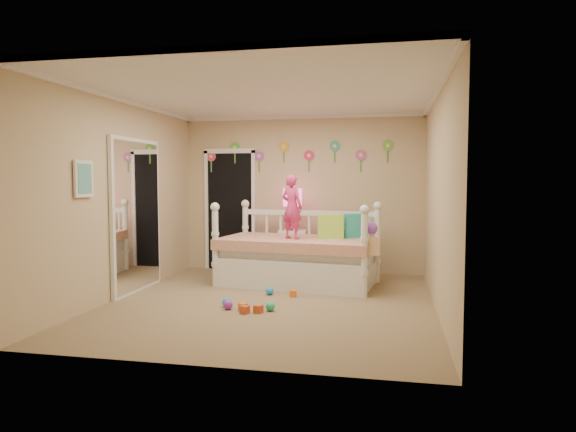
% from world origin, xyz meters
% --- Properties ---
extents(floor, '(4.00, 4.50, 0.01)m').
position_xyz_m(floor, '(0.00, 0.00, 0.00)').
color(floor, '#7F684C').
rests_on(floor, ground).
extents(ceiling, '(4.00, 4.50, 0.01)m').
position_xyz_m(ceiling, '(0.00, 0.00, 2.60)').
color(ceiling, white).
rests_on(ceiling, floor).
extents(back_wall, '(4.00, 0.01, 2.60)m').
position_xyz_m(back_wall, '(0.00, 2.25, 1.30)').
color(back_wall, tan).
rests_on(back_wall, floor).
extents(left_wall, '(0.01, 4.50, 2.60)m').
position_xyz_m(left_wall, '(-2.00, 0.00, 1.30)').
color(left_wall, tan).
rests_on(left_wall, floor).
extents(right_wall, '(0.01, 4.50, 2.60)m').
position_xyz_m(right_wall, '(2.00, 0.00, 1.30)').
color(right_wall, tan).
rests_on(right_wall, floor).
extents(crown_molding, '(4.00, 4.50, 0.06)m').
position_xyz_m(crown_molding, '(0.00, 0.00, 2.57)').
color(crown_molding, white).
rests_on(crown_molding, ceiling).
extents(daybed, '(2.42, 1.51, 1.24)m').
position_xyz_m(daybed, '(0.13, 1.18, 0.62)').
color(daybed, white).
rests_on(daybed, floor).
extents(pillow_turquoise, '(0.36, 0.30, 0.35)m').
position_xyz_m(pillow_turquoise, '(0.95, 1.40, 0.86)').
color(pillow_turquoise, '#27C59E').
rests_on(pillow_turquoise, daybed).
extents(pillow_lime, '(0.38, 0.15, 0.35)m').
position_xyz_m(pillow_lime, '(0.62, 1.19, 0.86)').
color(pillow_lime, '#A6DF44').
rests_on(pillow_lime, daybed).
extents(child, '(0.40, 0.34, 0.92)m').
position_xyz_m(child, '(0.07, 1.05, 1.15)').
color(child, '#DF327A').
rests_on(child, daybed).
extents(nightstand, '(0.47, 0.38, 0.73)m').
position_xyz_m(nightstand, '(-0.09, 1.90, 0.37)').
color(nightstand, white).
rests_on(nightstand, floor).
extents(table_lamp, '(0.30, 0.30, 0.67)m').
position_xyz_m(table_lamp, '(-0.09, 1.90, 1.18)').
color(table_lamp, '#DE1D6D').
rests_on(table_lamp, nightstand).
extents(closet_doorway, '(0.90, 0.04, 2.07)m').
position_xyz_m(closet_doorway, '(-1.25, 2.23, 1.03)').
color(closet_doorway, black).
rests_on(closet_doorway, back_wall).
extents(flower_decals, '(3.40, 0.02, 0.50)m').
position_xyz_m(flower_decals, '(-0.09, 2.24, 1.94)').
color(flower_decals, '#B2668C').
rests_on(flower_decals, back_wall).
extents(mirror_closet, '(0.07, 1.30, 2.10)m').
position_xyz_m(mirror_closet, '(-1.96, 0.30, 1.05)').
color(mirror_closet, white).
rests_on(mirror_closet, left_wall).
extents(wall_picture, '(0.05, 0.34, 0.42)m').
position_xyz_m(wall_picture, '(-1.97, -0.90, 1.55)').
color(wall_picture, white).
rests_on(wall_picture, left_wall).
extents(hanging_bag, '(0.20, 0.16, 0.36)m').
position_xyz_m(hanging_bag, '(1.22, 0.60, 0.75)').
color(hanging_bag, beige).
rests_on(hanging_bag, daybed).
extents(toy_scatter, '(1.03, 1.43, 0.11)m').
position_xyz_m(toy_scatter, '(-0.16, 0.08, 0.06)').
color(toy_scatter, '#996666').
rests_on(toy_scatter, floor).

